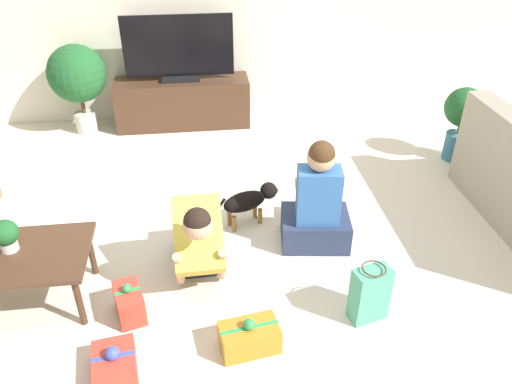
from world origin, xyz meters
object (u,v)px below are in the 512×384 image
Objects in this scene: coffee_table at (13,260)px; dog at (250,200)px; tv_console at (183,103)px; gift_box_c at (130,303)px; gift_box_a at (249,337)px; person_sitting at (317,207)px; gift_box_b at (115,363)px; potted_plant_back_left at (77,76)px; tv at (179,52)px; person_kneeling at (198,239)px; tabletop_plant at (5,235)px; gift_bag_a at (370,294)px; potted_plant_corner_right at (463,116)px.

coffee_table is 1.80× the size of dog.
gift_box_c is (-0.36, -2.98, -0.16)m from tv_console.
coffee_table reaches higher than gift_box_a.
gift_box_b is (-1.42, -1.06, -0.27)m from person_sitting.
person_sitting reaches higher than coffee_table.
gift_box_a is (1.49, -3.29, -0.56)m from potted_plant_back_left.
tv reaches higher than person_kneeling.
dog is at bearing -27.47° from person_sitting.
dog is 2.42× the size of tabletop_plant.
tabletop_plant reaches higher than gift_bag_a.
person_kneeling is 1.20m from gift_bag_a.
tabletop_plant is at bearing -111.94° from tv_console.
potted_plant_corner_right is 4.13m from tabletop_plant.
potted_plant_back_left is 2.55× the size of gift_box_a.
dog is (1.64, -1.98, -0.42)m from potted_plant_back_left.
tv is 1.57× the size of potted_plant_corner_right.
gift_box_a is (0.28, -0.69, -0.25)m from person_kneeling.
dog is at bearing 24.33° from coffee_table.
potted_plant_back_left reaches higher than potted_plant_corner_right.
gift_bag_a is at bearing 8.72° from gift_box_b.
gift_box_c is 1.56m from gift_bag_a.
coffee_table is 2.52× the size of gift_box_a.
gift_box_a is 1.24× the size of gift_box_c.
tv reaches higher than gift_box_b.
potted_plant_corner_right is at bearing 42.69° from gift_box_a.
potted_plant_back_left is (-0.02, 2.72, 0.27)m from coffee_table.
person_sitting reaches higher than potted_plant_corner_right.
coffee_table is 0.99× the size of potted_plant_back_left.
gift_box_b is at bearing 44.01° from person_sitting.
tv_console is 3.87× the size of gift_box_a.
person_sitting is (2.11, -2.31, -0.31)m from potted_plant_back_left.
tv is 3.53m from gift_box_b.
potted_plant_corner_right is at bearing -23.18° from tv.
tv is 3.00m from potted_plant_corner_right.
gift_box_c is (-1.37, -0.61, -0.23)m from person_sitting.
tv_console is at bearing 68.06° from tabletop_plant.
tv reaches higher than dog.
coffee_table is 0.98m from gift_box_b.
dog is at bearing 119.30° from gift_bag_a.
tv_console is at bearing 68.70° from coffee_table.
potted_plant_back_left is (-3.83, 1.12, 0.17)m from potted_plant_corner_right.
tv is at bearing 68.70° from coffee_table.
dog is (-2.20, -0.86, -0.25)m from potted_plant_corner_right.
tv reaches higher than gift_box_c.
potted_plant_back_left is at bearing 90.04° from tabletop_plant.
person_kneeling is 0.89× the size of person_sitting.
gift_bag_a reaches higher than dog.
potted_plant_back_left is at bearing 90.37° from coffee_table.
tv_console is 1.98× the size of potted_plant_corner_right.
gift_bag_a is (2.26, -0.41, -0.17)m from coffee_table.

